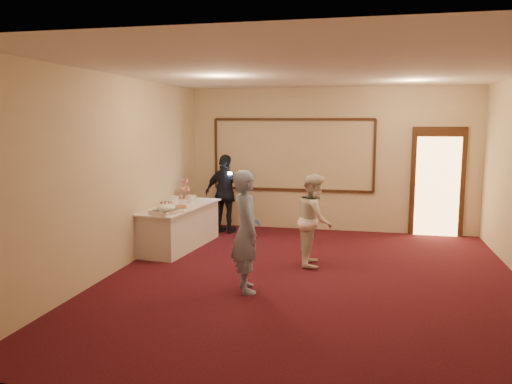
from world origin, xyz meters
The scene contains 14 objects.
floor centered at (0.00, 0.00, 0.00)m, with size 7.00×7.00×0.00m, color #330B16.
room_walls centered at (0.00, 0.00, 2.03)m, with size 6.04×7.04×3.02m.
wall_molding centered at (-0.80, 3.47, 1.60)m, with size 3.45×0.04×1.55m.
doorway centered at (2.15, 3.45, 1.08)m, with size 1.05×0.07×2.20m.
buffet_table centered at (-2.59, 1.42, 0.39)m, with size 1.03×2.17×0.77m.
pavlova_tray centered at (-2.50, 0.62, 0.85)m, with size 0.50×0.59×0.19m.
cupcake_stand centered at (-2.81, 2.33, 0.93)m, with size 0.30×0.30×0.44m.
plate_stack_a centered at (-2.70, 1.42, 0.86)m, with size 0.21×0.21×0.18m.
plate_stack_b centered at (-2.46, 1.76, 0.84)m, with size 0.18×0.18×0.15m.
tart centered at (-2.46, 1.14, 0.80)m, with size 0.26×0.26×0.05m.
man centered at (-0.82, -0.63, 0.83)m, with size 0.61×0.40×1.66m, color #86A1CD.
woman centered at (-0.05, 0.82, 0.74)m, with size 0.72×0.56×1.48m, color white.
guest centered at (-2.09, 2.78, 0.82)m, with size 0.96×0.40×1.63m, color black.
camera_flash centered at (-1.94, 2.61, 1.26)m, with size 0.07×0.04×0.05m, color white.
Camera 1 is at (0.73, -7.06, 2.30)m, focal length 35.00 mm.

